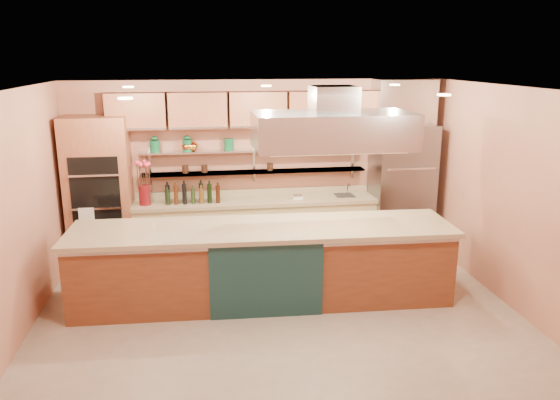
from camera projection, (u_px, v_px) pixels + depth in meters
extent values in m
cube|color=gray|center=(280.00, 316.00, 6.87)|extent=(6.00, 5.00, 0.02)
cube|color=black|center=(280.00, 89.00, 6.15)|extent=(6.00, 5.00, 0.02)
cube|color=#BA7457|center=(257.00, 167.00, 8.90)|extent=(6.00, 0.04, 2.80)
cube|color=#BA7457|center=(329.00, 296.00, 4.12)|extent=(6.00, 0.04, 2.80)
cube|color=#BA7457|center=(14.00, 219.00, 6.08)|extent=(0.04, 5.00, 2.80)
cube|color=#BA7457|center=(512.00, 198.00, 6.95)|extent=(0.04, 5.00, 2.80)
cube|color=#9D5739|center=(99.00, 192.00, 8.31)|extent=(0.95, 0.64, 2.30)
cube|color=slate|center=(401.00, 188.00, 8.99)|extent=(0.95, 0.72, 2.10)
cube|color=tan|center=(256.00, 227.00, 8.85)|extent=(3.84, 0.64, 0.93)
cube|color=silver|center=(255.00, 172.00, 8.78)|extent=(3.60, 0.26, 0.03)
cube|color=silver|center=(254.00, 150.00, 8.69)|extent=(3.60, 0.26, 0.03)
cube|color=#9D5739|center=(257.00, 109.00, 8.49)|extent=(4.60, 0.36, 0.55)
cube|color=silver|center=(333.00, 130.00, 6.88)|extent=(2.00, 1.00, 0.45)
cube|color=#FFE5A5|center=(277.00, 90.00, 6.35)|extent=(4.00, 2.80, 0.02)
cube|color=brown|center=(263.00, 263.00, 7.20)|extent=(4.91, 1.25, 1.02)
cylinder|color=maroon|center=(145.00, 195.00, 8.39)|extent=(0.18, 0.18, 0.31)
cube|color=black|center=(193.00, 194.00, 8.50)|extent=(0.93, 0.49, 0.29)
cube|color=silver|center=(298.00, 196.00, 8.77)|extent=(0.17, 0.14, 0.09)
cylinder|color=silver|center=(347.00, 189.00, 8.97)|extent=(0.03, 0.03, 0.20)
ellipsoid|color=#BC712B|center=(192.00, 146.00, 8.53)|extent=(0.22, 0.22, 0.14)
cylinder|color=#104F2C|center=(229.00, 144.00, 8.61)|extent=(0.20, 0.20, 0.18)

